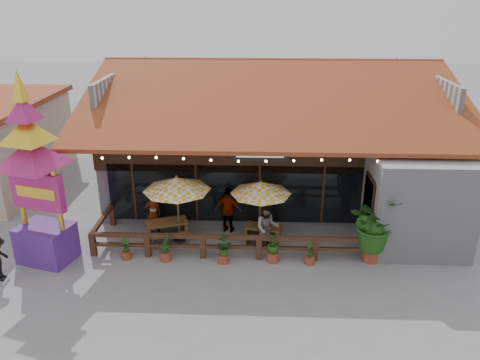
{
  "coord_description": "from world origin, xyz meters",
  "views": [
    {
      "loc": [
        -0.58,
        -15.07,
        8.91
      ],
      "look_at": [
        -1.25,
        1.5,
        2.23
      ],
      "focal_mm": 35.0,
      "sensor_mm": 36.0,
      "label": 1
    }
  ],
  "objects_px": {
    "umbrella_left": "(177,184)",
    "thai_sign_tower": "(32,159)",
    "umbrella_right": "(261,188)",
    "picnic_table_right": "(263,231)",
    "picnic_table_left": "(167,227)",
    "tropical_plant": "(374,225)"
  },
  "relations": [
    {
      "from": "picnic_table_left",
      "to": "thai_sign_tower",
      "type": "xyz_separation_m",
      "value": [
        -3.97,
        -1.66,
        3.31
      ]
    },
    {
      "from": "umbrella_right",
      "to": "picnic_table_right",
      "type": "height_order",
      "value": "umbrella_right"
    },
    {
      "from": "thai_sign_tower",
      "to": "tropical_plant",
      "type": "height_order",
      "value": "thai_sign_tower"
    },
    {
      "from": "umbrella_left",
      "to": "picnic_table_right",
      "type": "height_order",
      "value": "umbrella_left"
    },
    {
      "from": "picnic_table_left",
      "to": "picnic_table_right",
      "type": "xyz_separation_m",
      "value": [
        3.7,
        -0.05,
        -0.07
      ]
    },
    {
      "from": "picnic_table_right",
      "to": "tropical_plant",
      "type": "relative_size",
      "value": 0.64
    },
    {
      "from": "umbrella_left",
      "to": "thai_sign_tower",
      "type": "relative_size",
      "value": 0.41
    },
    {
      "from": "umbrella_right",
      "to": "tropical_plant",
      "type": "distance_m",
      "value": 4.25
    },
    {
      "from": "umbrella_right",
      "to": "thai_sign_tower",
      "type": "bearing_deg",
      "value": -166.61
    },
    {
      "from": "umbrella_right",
      "to": "picnic_table_right",
      "type": "distance_m",
      "value": 1.72
    },
    {
      "from": "umbrella_right",
      "to": "picnic_table_left",
      "type": "relative_size",
      "value": 1.27
    },
    {
      "from": "picnic_table_left",
      "to": "tropical_plant",
      "type": "xyz_separation_m",
      "value": [
        7.55,
        -1.23,
        0.9
      ]
    },
    {
      "from": "thai_sign_tower",
      "to": "picnic_table_right",
      "type": "bearing_deg",
      "value": 11.82
    },
    {
      "from": "thai_sign_tower",
      "to": "picnic_table_left",
      "type": "bearing_deg",
      "value": 22.67
    },
    {
      "from": "umbrella_right",
      "to": "thai_sign_tower",
      "type": "distance_m",
      "value": 7.95
    },
    {
      "from": "tropical_plant",
      "to": "picnic_table_right",
      "type": "bearing_deg",
      "value": 162.99
    },
    {
      "from": "umbrella_right",
      "to": "umbrella_left",
      "type": "bearing_deg",
      "value": -175.53
    },
    {
      "from": "picnic_table_left",
      "to": "picnic_table_right",
      "type": "distance_m",
      "value": 3.71
    },
    {
      "from": "thai_sign_tower",
      "to": "tropical_plant",
      "type": "xyz_separation_m",
      "value": [
        11.51,
        0.43,
        -2.41
      ]
    },
    {
      "from": "picnic_table_right",
      "to": "tropical_plant",
      "type": "distance_m",
      "value": 4.14
    },
    {
      "from": "umbrella_right",
      "to": "picnic_table_left",
      "type": "distance_m",
      "value": 3.95
    },
    {
      "from": "thai_sign_tower",
      "to": "umbrella_left",
      "type": "bearing_deg",
      "value": 19.24
    }
  ]
}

